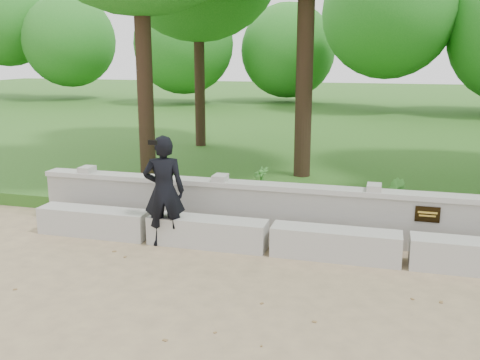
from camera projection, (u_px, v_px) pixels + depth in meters
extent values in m
plane|color=tan|center=(409.00, 329.00, 5.92)|extent=(80.00, 80.00, 0.00)
cube|color=#2F571A|center=(396.00, 135.00, 19.03)|extent=(40.00, 22.00, 0.25)
cube|color=#ADAAA3|center=(94.00, 222.00, 8.94)|extent=(1.90, 0.45, 0.45)
cube|color=#ADAAA3|center=(207.00, 232.00, 8.42)|extent=(1.90, 0.45, 0.45)
cube|color=#ADAAA3|center=(335.00, 244.00, 7.91)|extent=(1.90, 0.45, 0.45)
cube|color=#A2A099|center=(405.00, 223.00, 8.27)|extent=(12.50, 0.25, 0.82)
cube|color=#ADAAA3|center=(407.00, 195.00, 8.16)|extent=(12.50, 0.35, 0.08)
cube|color=black|center=(427.00, 214.00, 8.01)|extent=(0.36, 0.02, 0.24)
imported|color=black|center=(164.00, 191.00, 8.32)|extent=(0.74, 0.59, 1.76)
cube|color=black|center=(153.00, 142.00, 7.79)|extent=(0.14, 0.06, 0.07)
cylinder|color=#382619|center=(199.00, 70.00, 15.67)|extent=(0.30, 0.30, 4.50)
cylinder|color=#382619|center=(144.00, 61.00, 11.23)|extent=(0.35, 0.35, 5.12)
cylinder|color=#382619|center=(305.00, 51.00, 11.56)|extent=(0.37, 0.37, 5.55)
imported|color=#397E2B|center=(164.00, 188.00, 10.01)|extent=(0.34, 0.32, 0.54)
imported|color=#397E2B|center=(394.00, 199.00, 8.92)|extent=(0.40, 0.45, 0.69)
imported|color=#397E2B|center=(261.00, 183.00, 10.17)|extent=(0.47, 0.47, 0.63)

